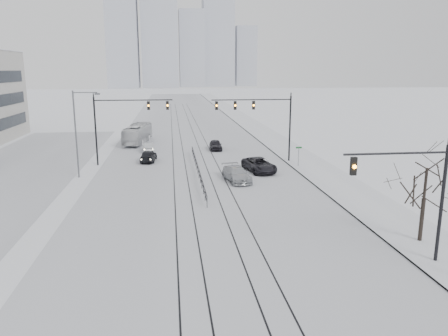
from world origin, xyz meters
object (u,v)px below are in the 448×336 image
bare_tree (426,176)px  traffic_mast_near (417,189)px  sedan_sb_outer (149,147)px  box_truck (138,134)px  sedan_sb_inner (148,156)px  sedan_nb_right (237,174)px  sedan_nb_front (259,165)px  sedan_nb_far (216,145)px

bare_tree → traffic_mast_near: bearing=-128.8°
sedan_sb_outer → box_truck: (-1.94, 7.38, 0.78)m
sedan_sb_inner → sedan_nb_right: 14.31m
traffic_mast_near → box_truck: (-18.63, 45.41, -3.13)m
bare_tree → sedan_nb_front: bare_tree is taller
sedan_nb_right → sedan_nb_front: bearing=42.2°
traffic_mast_near → sedan_sb_inner: bearing=117.7°
sedan_sb_inner → sedan_nb_front: 14.24m
sedan_nb_front → sedan_nb_far: bearing=92.2°
traffic_mast_near → box_truck: traffic_mast_near is taller
bare_tree → sedan_sb_inner: (-18.80, 28.21, -3.76)m
sedan_nb_front → sedan_nb_right: 4.99m
box_truck → sedan_sb_inner: bearing=108.2°
sedan_nb_front → traffic_mast_near: bearing=-92.1°
sedan_sb_outer → sedan_nb_right: sedan_nb_right is taller
sedan_sb_outer → sedan_nb_far: size_ratio=0.97×
sedan_nb_right → box_truck: (-11.55, 25.05, 0.69)m
traffic_mast_near → box_truck: size_ratio=0.68×
sedan_sb_inner → sedan_nb_far: size_ratio=1.05×
bare_tree → sedan_nb_front: size_ratio=1.12×
sedan_sb_inner → sedan_nb_far: 11.43m
bare_tree → sedan_nb_right: 20.13m
bare_tree → box_truck: size_ratio=0.59×
sedan_sb_outer → box_truck: box_truck is taller
sedan_nb_right → traffic_mast_near: bearing=-80.1°
sedan_sb_outer → sedan_nb_front: (12.72, -13.77, 0.11)m
sedan_nb_right → box_truck: size_ratio=0.49×
traffic_mast_near → sedan_nb_front: bearing=99.3°
sedan_nb_front → sedan_nb_right: sedan_nb_front is taller
sedan_sb_outer → sedan_nb_far: bearing=178.5°
sedan_sb_outer → box_truck: 7.67m
sedan_nb_far → sedan_nb_front: bearing=-75.2°
sedan_sb_inner → bare_tree: bearing=129.3°
sedan_nb_far → box_truck: bearing=148.7°
sedan_nb_front → sedan_nb_far: size_ratio=1.34×
sedan_sb_inner → sedan_sb_outer: bearing=-81.8°
sedan_sb_inner → box_truck: 14.38m
box_truck → sedan_nb_far: bearing=156.7°
traffic_mast_near → bare_tree: bearing=51.2°
sedan_sb_outer → sedan_nb_right: bearing=115.9°
traffic_mast_near → sedan_nb_right: (-7.07, 20.36, -3.83)m
sedan_nb_far → bare_tree: bearing=-73.3°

